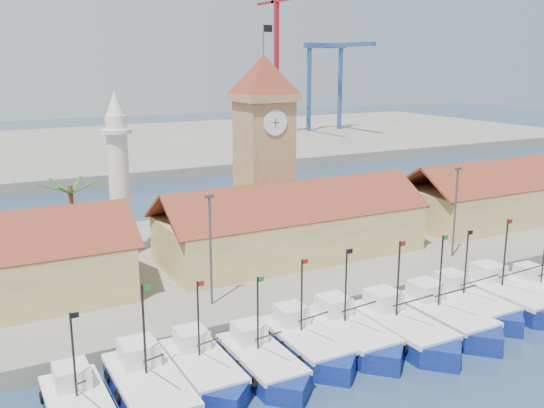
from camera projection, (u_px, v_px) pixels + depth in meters
ground at (427, 349)px, 44.40m from camera, size 400.00×400.00×0.00m
quay at (273, 251)px, 64.83m from camera, size 140.00×32.00×1.50m
terminal at (96, 148)px, 138.60m from camera, size 240.00×80.00×2.00m
boat_1 at (152, 393)px, 37.02m from camera, size 3.84×10.53×7.97m
boat_2 at (205, 371)px, 39.76m from camera, size 3.43×9.39×7.10m
boat_3 at (264, 364)px, 40.70m from camera, size 3.40×9.31×7.04m
boat_4 at (307, 345)px, 43.37m from camera, size 3.55×9.72×7.35m
boat_5 at (352, 336)px, 44.78m from camera, size 3.70×10.12×7.66m
boat_6 at (404, 331)px, 45.50m from camera, size 3.88×10.62×8.03m
boat_7 at (446, 319)px, 47.54m from camera, size 3.80×10.40×7.87m
boat_8 at (471, 306)px, 50.32m from camera, size 3.59×9.83×7.44m
boat_9 at (510, 299)px, 51.63m from camera, size 3.88×10.63×8.05m
hall_center at (292, 231)px, 60.65m from camera, size 27.04×10.13×7.61m
hall_right at (514, 198)px, 75.30m from camera, size 31.20×10.13×7.61m
clock_tower at (264, 145)px, 63.95m from camera, size 5.80×5.80×22.70m
minaret at (119, 175)px, 59.32m from camera, size 3.00×3.00×16.30m
palm_tree at (73, 220)px, 56.12m from camera, size 5.60×5.03×8.39m
lamp_posts at (342, 225)px, 53.44m from camera, size 80.70×0.25×9.03m
crane_red_right at (279, 44)px, 148.18m from camera, size 1.00×30.94×40.65m
gantry at (332, 63)px, 159.71m from camera, size 13.00×22.00×23.20m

